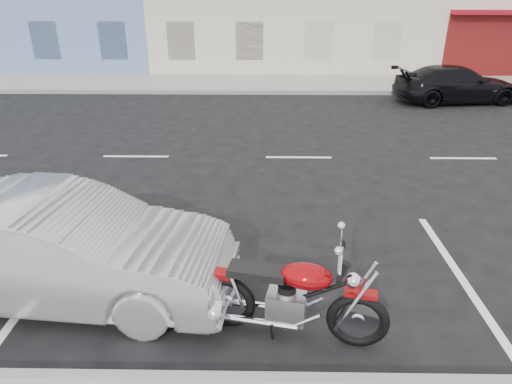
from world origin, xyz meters
TOP-DOWN VIEW (x-y plane):
  - ground at (0.00, 0.00)m, footprint 120.00×120.00m
  - sidewalk_far at (-5.00, 8.70)m, footprint 80.00×3.40m
  - curb_near at (-5.00, -7.00)m, footprint 80.00×0.12m
  - curb_far at (-5.00, 7.00)m, footprint 80.00×0.12m
  - motorcycle at (-1.75, -6.37)m, footprint 2.25×0.85m
  - sedan_silver at (-5.48, -5.48)m, footprint 4.57×1.94m
  - car_far at (3.96, 5.86)m, footprint 4.58×2.36m

SIDE VIEW (x-z plane):
  - ground at x=0.00m, z-range 0.00..0.00m
  - sidewalk_far at x=-5.00m, z-range 0.00..0.15m
  - curb_near at x=-5.00m, z-range 0.00..0.16m
  - curb_far at x=-5.00m, z-range 0.00..0.16m
  - motorcycle at x=-1.75m, z-range -0.05..1.09m
  - car_far at x=3.96m, z-range 0.00..1.27m
  - sedan_silver at x=-5.48m, z-range 0.00..1.47m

